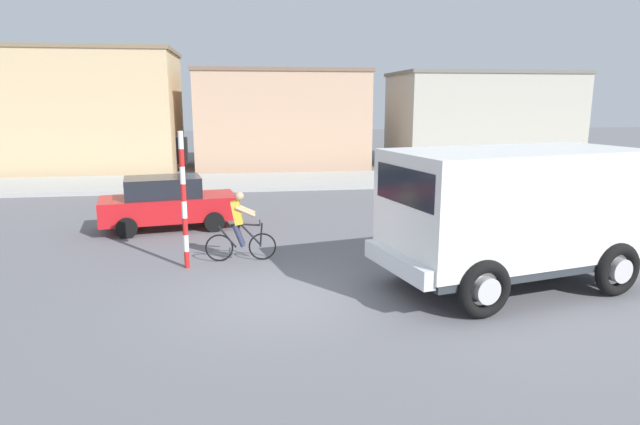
{
  "coord_description": "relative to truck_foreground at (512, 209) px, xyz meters",
  "views": [
    {
      "loc": [
        -0.71,
        -10.22,
        3.9
      ],
      "look_at": [
        1.13,
        2.5,
        1.2
      ],
      "focal_mm": 30.35,
      "sensor_mm": 36.0,
      "label": 1
    }
  ],
  "objects": [
    {
      "name": "building_mid_block",
      "position": [
        -3.21,
        21.92,
        1.11
      ],
      "size": [
        9.75,
        6.54,
        5.55
      ],
      "color": "tan",
      "rests_on": "ground"
    },
    {
      "name": "cyclist",
      "position": [
        -5.62,
        2.65,
        -0.8
      ],
      "size": [
        1.73,
        0.5,
        1.72
      ],
      "color": "black",
      "rests_on": "ground"
    },
    {
      "name": "car_red_near",
      "position": [
        -7.8,
        6.37,
        -0.85
      ],
      "size": [
        4.24,
        2.39,
        1.6
      ],
      "color": "red",
      "rests_on": "ground"
    },
    {
      "name": "truck_foreground",
      "position": [
        0.0,
        0.0,
        0.0
      ],
      "size": [
        5.82,
        3.68,
        2.9
      ],
      "color": "white",
      "rests_on": "ground"
    },
    {
      "name": "sidewalk_far",
      "position": [
        -4.81,
        15.21,
        -1.59
      ],
      "size": [
        80.0,
        5.0,
        0.16
      ],
      "primitive_type": "cube",
      "color": "#ADADA8",
      "rests_on": "ground"
    },
    {
      "name": "building_corner_right",
      "position": [
        9.05,
        21.51,
        1.09
      ],
      "size": [
        10.72,
        6.12,
        5.5
      ],
      "color": "#B2AD9E",
      "rests_on": "ground"
    },
    {
      "name": "building_corner_left",
      "position": [
        -14.08,
        21.47,
        1.61
      ],
      "size": [
        10.21,
        6.45,
        6.54
      ],
      "color": "#D1B284",
      "rests_on": "ground"
    },
    {
      "name": "ground_plane",
      "position": [
        -4.81,
        -0.08,
        -1.67
      ],
      "size": [
        120.0,
        120.0,
        0.0
      ],
      "primitive_type": "plane",
      "color": "slate"
    },
    {
      "name": "traffic_light_pole",
      "position": [
        -6.87,
        2.32,
        0.4
      ],
      "size": [
        0.24,
        0.43,
        3.2
      ],
      "color": "red",
      "rests_on": "ground"
    }
  ]
}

